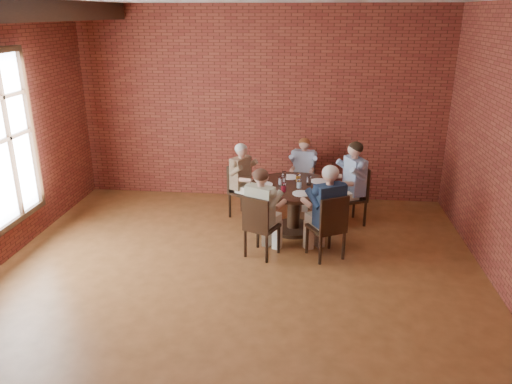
# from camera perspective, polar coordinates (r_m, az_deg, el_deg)

# --- Properties ---
(floor) EXTENTS (7.00, 7.00, 0.00)m
(floor) POSITION_cam_1_polar(r_m,az_deg,el_deg) (6.26, -2.74, -11.46)
(floor) COLOR #96592E
(floor) RESTS_ON ground
(wall_back) EXTENTS (7.00, 0.00, 7.00)m
(wall_back) POSITION_cam_1_polar(r_m,az_deg,el_deg) (8.96, 0.54, 9.88)
(wall_back) COLOR brown
(wall_back) RESTS_ON ground
(wall_front) EXTENTS (7.00, 0.00, 7.00)m
(wall_front) POSITION_cam_1_polar(r_m,az_deg,el_deg) (2.51, -16.38, -19.22)
(wall_front) COLOR brown
(wall_front) RESTS_ON ground
(dining_table) EXTENTS (1.39, 1.39, 0.75)m
(dining_table) POSITION_cam_1_polar(r_m,az_deg,el_deg) (7.74, 4.36, -0.80)
(dining_table) COLOR black
(dining_table) RESTS_ON floor
(chair_a) EXTENTS (0.58, 0.58, 0.95)m
(chair_a) POSITION_cam_1_polar(r_m,az_deg,el_deg) (8.17, 11.24, -0.10)
(chair_a) COLOR black
(chair_a) RESTS_ON floor
(diner_a) EXTENTS (0.83, 0.76, 1.36)m
(diner_a) POSITION_cam_1_polar(r_m,az_deg,el_deg) (8.08, 10.76, 0.93)
(diner_a) COLOR #3A5C97
(diner_a) RESTS_ON floor
(chair_b) EXTENTS (0.41, 0.41, 0.87)m
(chair_b) POSITION_cam_1_polar(r_m,az_deg,el_deg) (8.86, 5.44, 1.54)
(chair_b) COLOR black
(chair_b) RESTS_ON floor
(diner_b) EXTENTS (0.52, 0.61, 1.22)m
(diner_b) POSITION_cam_1_polar(r_m,az_deg,el_deg) (8.75, 5.41, 2.20)
(diner_b) COLOR #9DACC7
(diner_b) RESTS_ON floor
(chair_c) EXTENTS (0.53, 0.53, 0.89)m
(chair_c) POSITION_cam_1_polar(r_m,az_deg,el_deg) (8.32, -1.87, 0.45)
(chair_c) COLOR black
(chair_c) RESTS_ON floor
(diner_c) EXTENTS (0.75, 0.71, 1.25)m
(diner_c) POSITION_cam_1_polar(r_m,az_deg,el_deg) (8.23, -1.47, 1.25)
(diner_c) COLOR brown
(diner_c) RESTS_ON floor
(chair_d) EXTENTS (0.53, 0.53, 0.91)m
(chair_d) POSITION_cam_1_polar(r_m,az_deg,el_deg) (6.88, 0.37, -3.73)
(chair_d) COLOR black
(chair_d) RESTS_ON floor
(diner_d) EXTENTS (0.71, 0.77, 1.29)m
(diner_d) POSITION_cam_1_polar(r_m,az_deg,el_deg) (6.89, 0.71, -2.40)
(diner_d) COLOR beige
(diner_d) RESTS_ON floor
(chair_e) EXTENTS (0.59, 0.59, 0.94)m
(chair_e) POSITION_cam_1_polar(r_m,az_deg,el_deg) (6.90, 8.39, -3.76)
(chair_e) COLOR black
(chair_e) RESTS_ON floor
(diner_e) EXTENTS (0.79, 0.83, 1.34)m
(diner_e) POSITION_cam_1_polar(r_m,az_deg,el_deg) (6.91, 8.08, -2.28)
(diner_e) COLOR #182843
(diner_e) RESTS_ON floor
(plate_a) EXTENTS (0.26, 0.26, 0.01)m
(plate_a) POSITION_cam_1_polar(r_m,az_deg,el_deg) (7.88, 7.21, 1.23)
(plate_a) COLOR white
(plate_a) RESTS_ON dining_table
(plate_b) EXTENTS (0.26, 0.26, 0.01)m
(plate_b) POSITION_cam_1_polar(r_m,az_deg,el_deg) (8.03, 3.91, 1.72)
(plate_b) COLOR white
(plate_b) RESTS_ON dining_table
(plate_c) EXTENTS (0.26, 0.26, 0.01)m
(plate_c) POSITION_cam_1_polar(r_m,az_deg,el_deg) (7.67, 0.94, 0.88)
(plate_c) COLOR white
(plate_c) RESTS_ON dining_table
(plate_d) EXTENTS (0.26, 0.26, 0.01)m
(plate_d) POSITION_cam_1_polar(r_m,az_deg,el_deg) (7.31, 5.20, -0.18)
(plate_d) COLOR white
(plate_d) RESTS_ON dining_table
(glass_a) EXTENTS (0.07, 0.07, 0.14)m
(glass_a) POSITION_cam_1_polar(r_m,az_deg,el_deg) (7.70, 6.07, 1.33)
(glass_a) COLOR white
(glass_a) RESTS_ON dining_table
(glass_b) EXTENTS (0.07, 0.07, 0.14)m
(glass_b) POSITION_cam_1_polar(r_m,az_deg,el_deg) (7.82, 4.84, 1.68)
(glass_b) COLOR white
(glass_b) RESTS_ON dining_table
(glass_c) EXTENTS (0.07, 0.07, 0.14)m
(glass_c) POSITION_cam_1_polar(r_m,az_deg,el_deg) (7.87, 3.24, 1.84)
(glass_c) COLOR white
(glass_c) RESTS_ON dining_table
(glass_d) EXTENTS (0.07, 0.07, 0.14)m
(glass_d) POSITION_cam_1_polar(r_m,az_deg,el_deg) (7.69, 3.09, 1.39)
(glass_d) COLOR white
(glass_d) RESTS_ON dining_table
(glass_e) EXTENTS (0.07, 0.07, 0.14)m
(glass_e) POSITION_cam_1_polar(r_m,az_deg,el_deg) (7.62, 2.83, 1.23)
(glass_e) COLOR white
(glass_e) RESTS_ON dining_table
(glass_f) EXTENTS (0.07, 0.07, 0.14)m
(glass_f) POSITION_cam_1_polar(r_m,az_deg,el_deg) (7.36, 3.15, 0.53)
(glass_f) COLOR white
(glass_f) RESTS_ON dining_table
(glass_g) EXTENTS (0.07, 0.07, 0.14)m
(glass_g) POSITION_cam_1_polar(r_m,az_deg,el_deg) (7.54, 4.94, 0.97)
(glass_g) COLOR white
(glass_g) RESTS_ON dining_table
(smartphone) EXTENTS (0.12, 0.16, 0.01)m
(smartphone) POSITION_cam_1_polar(r_m,az_deg,el_deg) (7.35, 7.15, -0.17)
(smartphone) COLOR black
(smartphone) RESTS_ON dining_table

